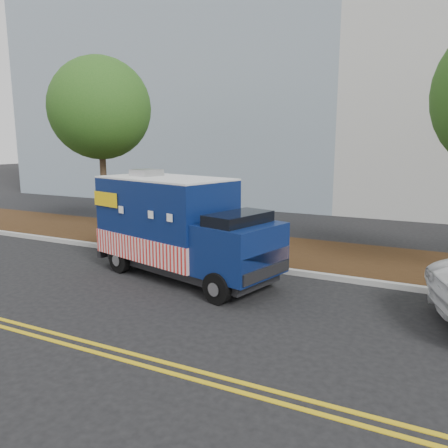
% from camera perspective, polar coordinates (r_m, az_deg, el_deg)
% --- Properties ---
extents(ground, '(120.00, 120.00, 0.00)m').
position_cam_1_polar(ground, '(12.80, -7.21, -6.29)').
color(ground, black).
rests_on(ground, ground).
extents(curb, '(120.00, 0.18, 0.15)m').
position_cam_1_polar(curb, '(13.92, -4.03, -4.52)').
color(curb, '#9E9E99').
rests_on(curb, ground).
extents(mulch_strip, '(120.00, 4.00, 0.15)m').
position_cam_1_polar(mulch_strip, '(15.71, -0.16, -2.73)').
color(mulch_strip, black).
rests_on(mulch_strip, ground).
extents(centerline_near, '(120.00, 0.10, 0.01)m').
position_cam_1_polar(centerline_near, '(9.65, -22.32, -12.78)').
color(centerline_near, gold).
rests_on(centerline_near, ground).
extents(centerline_far, '(120.00, 0.10, 0.01)m').
position_cam_1_polar(centerline_far, '(9.50, -23.48, -13.24)').
color(centerline_far, gold).
rests_on(centerline_far, ground).
extents(tree_a, '(4.07, 4.07, 7.07)m').
position_cam_1_polar(tree_a, '(18.75, -15.89, 14.29)').
color(tree_a, '#38281C').
rests_on(tree_a, ground).
extents(sign_post, '(0.06, 0.06, 2.40)m').
position_cam_1_polar(sign_post, '(15.26, -11.56, 0.97)').
color(sign_post, '#473828').
rests_on(sign_post, ground).
extents(food_truck, '(5.88, 3.36, 2.93)m').
position_cam_1_polar(food_truck, '(12.18, -6.01, -0.69)').
color(food_truck, black).
rests_on(food_truck, ground).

